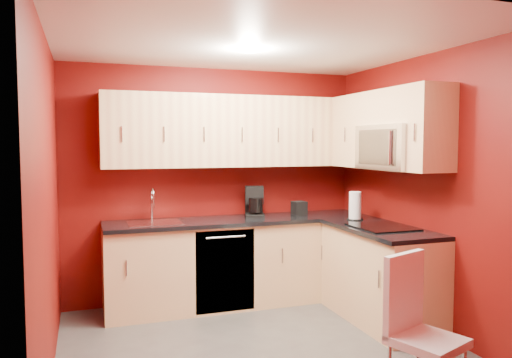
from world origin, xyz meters
TOP-DOWN VIEW (x-y plane):
  - floor at (0.00, 0.00)m, footprint 3.20×3.20m
  - ceiling at (0.00, 0.00)m, footprint 3.20×3.20m
  - wall_back at (0.00, 1.50)m, footprint 3.20×0.00m
  - wall_front at (0.00, -1.50)m, footprint 3.20×0.00m
  - wall_left at (-1.60, 0.00)m, footprint 0.00×3.00m
  - wall_right at (1.60, 0.00)m, footprint 0.00×3.00m
  - base_cabinets_back at (0.20, 1.20)m, footprint 2.80×0.60m
  - base_cabinets_right at (1.30, 0.25)m, footprint 0.60×1.30m
  - countertop_back at (0.20, 1.19)m, footprint 2.80×0.63m
  - countertop_right at (1.29, 0.23)m, footprint 0.63×1.27m
  - upper_cabinets_back at (0.20, 1.32)m, footprint 2.80×0.35m
  - upper_cabinets_right at (1.42, 0.44)m, footprint 0.35×1.55m
  - microwave at (1.39, 0.20)m, footprint 0.42×0.76m
  - cooktop at (1.28, 0.20)m, footprint 0.50×0.55m
  - sink at (-0.70, 1.20)m, footprint 0.52×0.42m
  - dishwasher_front at (-0.05, 0.91)m, footprint 0.60×0.02m
  - downlight at (0.00, 0.30)m, footprint 0.20×0.20m
  - coffee_maker at (0.38, 1.25)m, footprint 0.26×0.30m
  - napkin_holder at (0.88, 1.22)m, footprint 0.15×0.15m
  - paper_towel at (1.29, 0.71)m, footprint 0.18×0.18m
  - dining_chair at (0.70, -1.20)m, footprint 0.51×0.52m

SIDE VIEW (x-z plane):
  - floor at x=0.00m, z-range 0.00..0.00m
  - base_cabinets_back at x=0.20m, z-range 0.00..0.87m
  - base_cabinets_right at x=1.30m, z-range 0.00..0.87m
  - dishwasher_front at x=-0.05m, z-range 0.03..0.84m
  - dining_chair at x=0.70m, z-range 0.00..0.97m
  - countertop_back at x=0.20m, z-range 0.87..0.91m
  - countertop_right at x=1.29m, z-range 0.87..0.91m
  - cooktop at x=1.28m, z-range 0.91..0.92m
  - sink at x=-0.70m, z-range 0.77..1.12m
  - napkin_holder at x=0.88m, z-range 0.91..1.06m
  - paper_towel at x=1.29m, z-range 0.91..1.20m
  - coffee_maker at x=0.38m, z-range 0.91..1.24m
  - wall_back at x=0.00m, z-range -0.35..2.85m
  - wall_front at x=0.00m, z-range -0.35..2.85m
  - wall_left at x=-1.60m, z-range -0.25..2.75m
  - wall_right at x=1.60m, z-range -0.25..2.75m
  - microwave at x=1.39m, z-range 1.45..1.87m
  - upper_cabinets_back at x=0.20m, z-range 1.45..2.20m
  - upper_cabinets_right at x=1.42m, z-range 1.51..2.26m
  - downlight at x=0.00m, z-range 2.48..2.49m
  - ceiling at x=0.00m, z-range 2.50..2.50m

